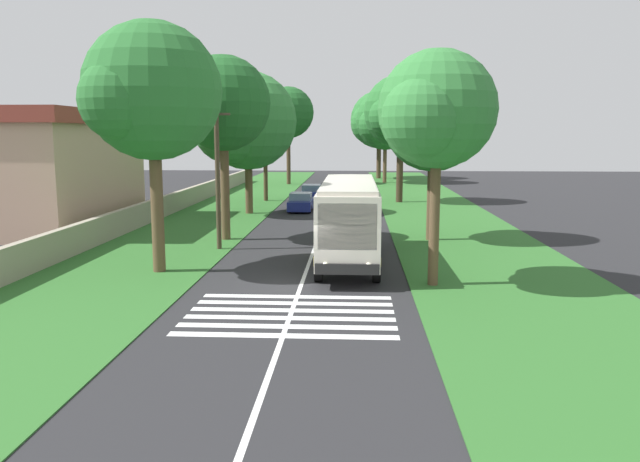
# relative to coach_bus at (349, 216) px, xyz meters

# --- Properties ---
(ground) EXTENTS (160.00, 160.00, 0.00)m
(ground) POSITION_rel_coach_bus_xyz_m (-4.72, 1.80, -2.15)
(ground) COLOR #262628
(grass_verge_left) EXTENTS (120.00, 8.00, 0.04)m
(grass_verge_left) POSITION_rel_coach_bus_xyz_m (10.28, 10.00, -2.13)
(grass_verge_left) COLOR #2D6628
(grass_verge_left) RESTS_ON ground
(grass_verge_right) EXTENTS (120.00, 8.00, 0.04)m
(grass_verge_right) POSITION_rel_coach_bus_xyz_m (10.28, -6.40, -2.13)
(grass_verge_right) COLOR #2D6628
(grass_verge_right) RESTS_ON ground
(centre_line) EXTENTS (110.00, 0.16, 0.01)m
(centre_line) POSITION_rel_coach_bus_xyz_m (10.28, 1.80, -2.14)
(centre_line) COLOR silver
(centre_line) RESTS_ON ground
(coach_bus) EXTENTS (11.16, 2.62, 3.73)m
(coach_bus) POSITION_rel_coach_bus_xyz_m (0.00, 0.00, 0.00)
(coach_bus) COLOR silver
(coach_bus) RESTS_ON ground
(zebra_crossing) EXTENTS (4.95, 6.80, 0.01)m
(zebra_crossing) POSITION_rel_coach_bus_xyz_m (-8.67, 1.80, -2.14)
(zebra_crossing) COLOR silver
(zebra_crossing) RESTS_ON ground
(trailing_car_0) EXTENTS (4.30, 1.78, 1.43)m
(trailing_car_0) POSITION_rel_coach_bus_xyz_m (19.59, 3.87, -1.48)
(trailing_car_0) COLOR navy
(trailing_car_0) RESTS_ON ground
(trailing_car_1) EXTENTS (4.30, 1.78, 1.43)m
(trailing_car_1) POSITION_rel_coach_bus_xyz_m (27.59, 3.60, -1.48)
(trailing_car_1) COLOR navy
(trailing_car_1) RESTS_ON ground
(roadside_tree_left_0) EXTENTS (5.99, 5.18, 10.06)m
(roadside_tree_left_0) POSITION_rel_coach_bus_xyz_m (6.05, 7.00, 5.21)
(roadside_tree_left_0) COLOR brown
(roadside_tree_left_0) RESTS_ON grass_verge_left
(roadside_tree_left_1) EXTENTS (6.50, 5.16, 8.74)m
(roadside_tree_left_1) POSITION_rel_coach_bus_xyz_m (27.01, 7.75, 3.88)
(roadside_tree_left_1) COLOR #4C3826
(roadside_tree_left_1) RESTS_ON grass_verge_left
(roadside_tree_left_2) EXTENTS (8.80, 7.15, 10.38)m
(roadside_tree_left_2) POSITION_rel_coach_bus_xyz_m (17.73, 7.79, 4.48)
(roadside_tree_left_2) COLOR brown
(roadside_tree_left_2) RESTS_ON grass_verge_left
(roadside_tree_left_3) EXTENTS (6.69, 5.69, 10.40)m
(roadside_tree_left_3) POSITION_rel_coach_bus_xyz_m (-2.38, 8.16, 5.28)
(roadside_tree_left_3) COLOR brown
(roadside_tree_left_3) RESTS_ON grass_verge_left
(roadside_tree_left_4) EXTENTS (7.04, 5.99, 11.37)m
(roadside_tree_left_4) POSITION_rel_coach_bus_xyz_m (46.21, 7.69, 6.10)
(roadside_tree_left_4) COLOR #4C3826
(roadside_tree_left_4) RESTS_ON grass_verge_left
(roadside_tree_right_0) EXTENTS (9.26, 7.60, 11.58)m
(roadside_tree_right_0) POSITION_rel_coach_bus_xyz_m (56.72, -3.20, 5.45)
(roadside_tree_right_0) COLOR #4C3826
(roadside_tree_right_0) RESTS_ON grass_verge_right
(roadside_tree_right_1) EXTENTS (7.17, 6.26, 10.88)m
(roadside_tree_right_1) POSITION_rel_coach_bus_xyz_m (26.46, -4.00, 5.48)
(roadside_tree_right_1) COLOR #3D2D1E
(roadside_tree_right_1) RESTS_ON grass_verge_right
(roadside_tree_right_2) EXTENTS (6.09, 5.41, 9.19)m
(roadside_tree_right_2) POSITION_rel_coach_bus_xyz_m (6.35, -4.36, 4.25)
(roadside_tree_right_2) COLOR brown
(roadside_tree_right_2) RESTS_ON grass_verge_right
(roadside_tree_right_3) EXTENTS (5.49, 4.46, 8.95)m
(roadside_tree_right_3) POSITION_rel_coach_bus_xyz_m (-4.32, -3.20, 4.47)
(roadside_tree_right_3) COLOR brown
(roadside_tree_right_3) RESTS_ON grass_verge_right
(roadside_tree_right_4) EXTENTS (8.68, 7.11, 11.07)m
(roadside_tree_right_4) POSITION_rel_coach_bus_xyz_m (49.03, -3.74, 5.20)
(roadside_tree_right_4) COLOR brown
(roadside_tree_right_4) RESTS_ON grass_verge_right
(utility_pole) EXTENTS (0.24, 1.40, 7.39)m
(utility_pole) POSITION_rel_coach_bus_xyz_m (2.91, 6.65, 1.73)
(utility_pole) COLOR #473828
(utility_pole) RESTS_ON grass_verge_left
(roadside_wall) EXTENTS (70.00, 0.40, 1.45)m
(roadside_wall) POSITION_rel_coach_bus_xyz_m (15.28, 13.40, -1.38)
(roadside_wall) COLOR #9E937F
(roadside_wall) RESTS_ON grass_verge_left
(roadside_building) EXTENTS (14.50, 8.96, 7.33)m
(roadside_building) POSITION_rel_coach_bus_xyz_m (10.48, 19.51, 1.57)
(roadside_building) COLOR tan
(roadside_building) RESTS_ON ground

